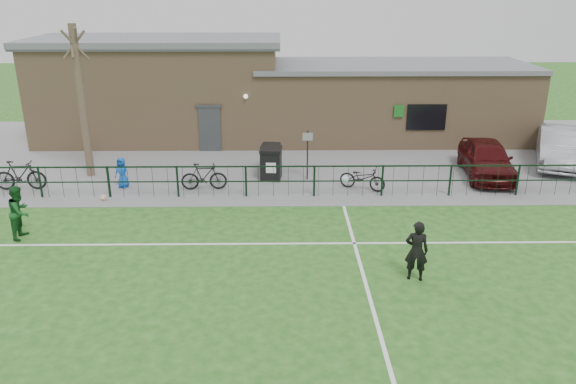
{
  "coord_description": "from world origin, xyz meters",
  "views": [
    {
      "loc": [
        -0.21,
        -11.36,
        7.42
      ],
      "look_at": [
        0.0,
        5.0,
        1.3
      ],
      "focal_mm": 35.0,
      "sensor_mm": 36.0,
      "label": 1
    }
  ],
  "objects_px": {
    "bare_tree": "(82,103)",
    "wheelie_bin_left": "(271,164)",
    "car_silver": "(560,146)",
    "sign_post": "(307,155)",
    "car_maroon": "(486,159)",
    "bicycle_d": "(204,177)",
    "spectator_child": "(122,172)",
    "outfield_player": "(20,212)",
    "wheelie_bin_right": "(271,159)",
    "bicycle_e": "(362,178)",
    "bicycle_b": "(20,175)",
    "ball_ground": "(103,198)"
  },
  "relations": [
    {
      "from": "sign_post",
      "to": "car_maroon",
      "type": "bearing_deg",
      "value": 2.43
    },
    {
      "from": "bicycle_e",
      "to": "spectator_child",
      "type": "relative_size",
      "value": 1.49
    },
    {
      "from": "wheelie_bin_right",
      "to": "bicycle_e",
      "type": "height_order",
      "value": "wheelie_bin_right"
    },
    {
      "from": "bare_tree",
      "to": "bicycle_e",
      "type": "xyz_separation_m",
      "value": [
        10.87,
        -1.83,
        -2.51
      ]
    },
    {
      "from": "bicycle_e",
      "to": "wheelie_bin_left",
      "type": "bearing_deg",
      "value": 93.45
    },
    {
      "from": "wheelie_bin_left",
      "to": "wheelie_bin_right",
      "type": "distance_m",
      "value": 1.0
    },
    {
      "from": "bicycle_e",
      "to": "wheelie_bin_right",
      "type": "bearing_deg",
      "value": 80.86
    },
    {
      "from": "bare_tree",
      "to": "wheelie_bin_left",
      "type": "distance_m",
      "value": 7.78
    },
    {
      "from": "bicycle_d",
      "to": "spectator_child",
      "type": "distance_m",
      "value": 3.18
    },
    {
      "from": "car_maroon",
      "to": "ball_ground",
      "type": "xyz_separation_m",
      "value": [
        -14.75,
        -2.54,
        -0.65
      ]
    },
    {
      "from": "car_silver",
      "to": "sign_post",
      "type": "bearing_deg",
      "value": -148.1
    },
    {
      "from": "outfield_player",
      "to": "wheelie_bin_right",
      "type": "bearing_deg",
      "value": -47.37
    },
    {
      "from": "bare_tree",
      "to": "sign_post",
      "type": "distance_m",
      "value": 9.07
    },
    {
      "from": "bicycle_b",
      "to": "car_maroon",
      "type": "bearing_deg",
      "value": -88.76
    },
    {
      "from": "car_silver",
      "to": "car_maroon",
      "type": "bearing_deg",
      "value": -135.04
    },
    {
      "from": "wheelie_bin_right",
      "to": "sign_post",
      "type": "relative_size",
      "value": 0.53
    },
    {
      "from": "bicycle_b",
      "to": "bare_tree",
      "type": "bearing_deg",
      "value": -54.05
    },
    {
      "from": "bicycle_d",
      "to": "outfield_player",
      "type": "distance_m",
      "value": 6.56
    },
    {
      "from": "wheelie_bin_left",
      "to": "bicycle_d",
      "type": "height_order",
      "value": "wheelie_bin_left"
    },
    {
      "from": "wheelie_bin_right",
      "to": "bicycle_b",
      "type": "distance_m",
      "value": 9.68
    },
    {
      "from": "wheelie_bin_right",
      "to": "ball_ground",
      "type": "distance_m",
      "value": 6.89
    },
    {
      "from": "bicycle_d",
      "to": "spectator_child",
      "type": "height_order",
      "value": "spectator_child"
    },
    {
      "from": "spectator_child",
      "to": "outfield_player",
      "type": "height_order",
      "value": "outfield_player"
    },
    {
      "from": "car_silver",
      "to": "ball_ground",
      "type": "bearing_deg",
      "value": -145.21
    },
    {
      "from": "wheelie_bin_left",
      "to": "bicycle_e",
      "type": "bearing_deg",
      "value": -15.23
    },
    {
      "from": "sign_post",
      "to": "ball_ground",
      "type": "bearing_deg",
      "value": -163.43
    },
    {
      "from": "bare_tree",
      "to": "outfield_player",
      "type": "xyz_separation_m",
      "value": [
        -0.23,
        -5.89,
        -2.16
      ]
    },
    {
      "from": "wheelie_bin_right",
      "to": "bicycle_d",
      "type": "xyz_separation_m",
      "value": [
        -2.49,
        -2.25,
        -0.01
      ]
    },
    {
      "from": "bicycle_d",
      "to": "car_maroon",
      "type": "bearing_deg",
      "value": -86.07
    },
    {
      "from": "sign_post",
      "to": "outfield_player",
      "type": "bearing_deg",
      "value": -149.71
    },
    {
      "from": "wheelie_bin_left",
      "to": "car_maroon",
      "type": "height_order",
      "value": "car_maroon"
    },
    {
      "from": "bicycle_d",
      "to": "bicycle_e",
      "type": "bearing_deg",
      "value": -94.21
    },
    {
      "from": "bare_tree",
      "to": "car_silver",
      "type": "height_order",
      "value": "bare_tree"
    },
    {
      "from": "spectator_child",
      "to": "outfield_player",
      "type": "bearing_deg",
      "value": -97.92
    },
    {
      "from": "car_silver",
      "to": "bicycle_d",
      "type": "bearing_deg",
      "value": -146.27
    },
    {
      "from": "bare_tree",
      "to": "car_silver",
      "type": "bearing_deg",
      "value": 3.59
    },
    {
      "from": "wheelie_bin_left",
      "to": "ball_ground",
      "type": "bearing_deg",
      "value": -153.3
    },
    {
      "from": "wheelie_bin_right",
      "to": "bicycle_e",
      "type": "bearing_deg",
      "value": -25.67
    },
    {
      "from": "car_silver",
      "to": "outfield_player",
      "type": "height_order",
      "value": "outfield_player"
    },
    {
      "from": "bare_tree",
      "to": "wheelie_bin_left",
      "type": "height_order",
      "value": "bare_tree"
    },
    {
      "from": "sign_post",
      "to": "wheelie_bin_left",
      "type": "bearing_deg",
      "value": 176.18
    },
    {
      "from": "wheelie_bin_left",
      "to": "wheelie_bin_right",
      "type": "height_order",
      "value": "wheelie_bin_left"
    },
    {
      "from": "bare_tree",
      "to": "car_silver",
      "type": "distance_m",
      "value": 19.93
    },
    {
      "from": "wheelie_bin_left",
      "to": "car_maroon",
      "type": "xyz_separation_m",
      "value": [
        8.7,
        0.21,
        0.15
      ]
    },
    {
      "from": "wheelie_bin_right",
      "to": "sign_post",
      "type": "xyz_separation_m",
      "value": [
        1.48,
        -1.09,
        0.47
      ]
    },
    {
      "from": "car_maroon",
      "to": "bare_tree",
      "type": "bearing_deg",
      "value": -174.42
    },
    {
      "from": "car_maroon",
      "to": "bicycle_d",
      "type": "xyz_separation_m",
      "value": [
        -11.22,
        -1.47,
        -0.22
      ]
    },
    {
      "from": "wheelie_bin_right",
      "to": "spectator_child",
      "type": "relative_size",
      "value": 0.89
    },
    {
      "from": "sign_post",
      "to": "bicycle_b",
      "type": "distance_m",
      "value": 10.97
    },
    {
      "from": "car_maroon",
      "to": "spectator_child",
      "type": "distance_m",
      "value": 14.43
    }
  ]
}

